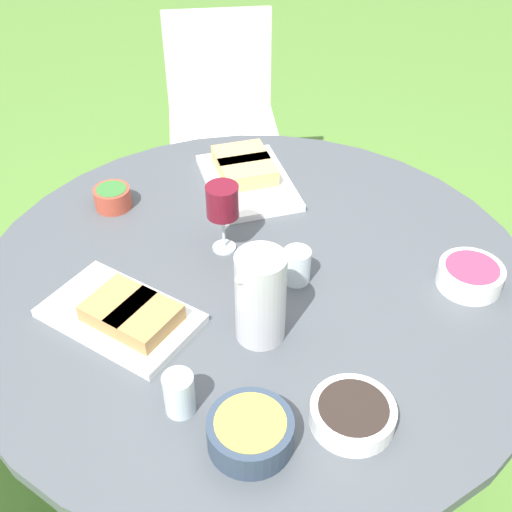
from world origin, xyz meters
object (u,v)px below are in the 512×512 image
at_px(chair_near_left, 221,107).
at_px(wine_glass, 222,203).
at_px(dining_table, 256,301).
at_px(water_pitcher, 260,297).

relative_size(chair_near_left, wine_glass, 4.69).
distance_m(dining_table, water_pitcher, 0.28).
bearing_deg(chair_near_left, water_pitcher, 57.57).
distance_m(chair_near_left, water_pitcher, 1.51).
height_order(chair_near_left, wine_glass, wine_glass).
bearing_deg(water_pitcher, wine_glass, -111.36).
height_order(chair_near_left, water_pitcher, water_pitcher).
relative_size(dining_table, water_pitcher, 6.29).
height_order(water_pitcher, wine_glass, water_pitcher).
height_order(dining_table, water_pitcher, water_pitcher).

